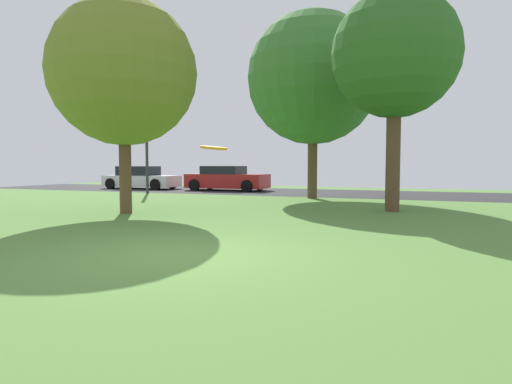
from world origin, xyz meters
The scene contains 9 objects.
ground_plane centered at (0.00, 0.00, 0.00)m, with size 44.00×44.00×0.00m, color #547F38.
road_strip centered at (0.00, 16.00, 0.00)m, with size 44.00×6.40×0.01m, color #28282B.
oak_tree_left centered at (-0.93, 12.29, 5.10)m, with size 5.60×5.60×7.91m.
oak_tree_right centered at (-4.61, 4.55, 4.12)m, with size 4.27×4.27×6.27m.
maple_tree_near centered at (2.69, 8.01, 4.75)m, with size 3.83×3.83×6.70m.
frisbee_disc centered at (1.74, -2.07, 1.60)m, with size 0.34×0.34×0.05m.
parked_car_white centered at (-12.44, 15.78, 0.62)m, with size 4.57×1.97×1.36m.
parked_car_red centered at (-6.85, 16.09, 0.64)m, with size 4.54×2.07×1.38m.
street_lamp_post centered at (-9.38, 12.20, 2.25)m, with size 0.14×0.14×4.50m, color #2D2D33.
Camera 1 is at (3.73, -5.90, 1.44)m, focal length 30.38 mm.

